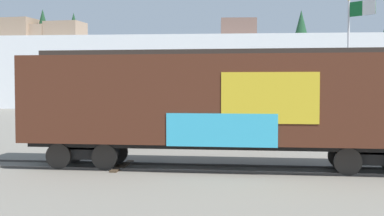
{
  "coord_description": "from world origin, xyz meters",
  "views": [
    {
      "loc": [
        0.28,
        -17.87,
        2.97
      ],
      "look_at": [
        -1.4,
        2.52,
        2.07
      ],
      "focal_mm": 47.17,
      "sensor_mm": 36.0,
      "label": 1
    }
  ],
  "objects_px": {
    "flagpole": "(354,48)",
    "parked_car_silver": "(244,129)",
    "parked_car_black": "(122,128)",
    "freight_car": "(224,101)"
  },
  "relations": [
    {
      "from": "flagpole",
      "to": "parked_car_silver",
      "type": "xyz_separation_m",
      "value": [
        -5.88,
        -2.82,
        -4.15
      ]
    },
    {
      "from": "freight_car",
      "to": "parked_car_silver",
      "type": "height_order",
      "value": "freight_car"
    },
    {
      "from": "freight_car",
      "to": "parked_car_black",
      "type": "xyz_separation_m",
      "value": [
        -5.2,
        6.88,
        -1.58
      ]
    },
    {
      "from": "parked_car_black",
      "to": "parked_car_silver",
      "type": "xyz_separation_m",
      "value": [
        6.07,
        0.14,
        0.02
      ]
    },
    {
      "from": "freight_car",
      "to": "parked_car_black",
      "type": "height_order",
      "value": "freight_car"
    },
    {
      "from": "parked_car_silver",
      "to": "freight_car",
      "type": "bearing_deg",
      "value": -97.06
    },
    {
      "from": "flagpole",
      "to": "parked_car_black",
      "type": "xyz_separation_m",
      "value": [
        -11.95,
        -2.96,
        -4.17
      ]
    },
    {
      "from": "freight_car",
      "to": "parked_car_black",
      "type": "bearing_deg",
      "value": 127.08
    },
    {
      "from": "freight_car",
      "to": "flagpole",
      "type": "xyz_separation_m",
      "value": [
        6.75,
        9.84,
        2.59
      ]
    },
    {
      "from": "flagpole",
      "to": "parked_car_silver",
      "type": "relative_size",
      "value": 1.84
    }
  ]
}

